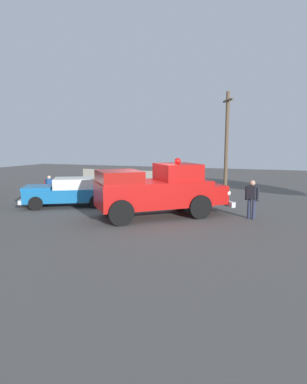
# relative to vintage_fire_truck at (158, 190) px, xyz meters

# --- Properties ---
(ground_plane) EXTENTS (60.00, 60.00, 0.00)m
(ground_plane) POSITION_rel_vintage_fire_truck_xyz_m (0.47, 0.32, -1.20)
(ground_plane) COLOR #514F4C
(vintage_fire_truck) EXTENTS (5.91, 5.55, 2.59)m
(vintage_fire_truck) POSITION_rel_vintage_fire_truck_xyz_m (0.00, 0.00, 0.00)
(vintage_fire_truck) COLOR black
(vintage_fire_truck) RESTS_ON ground
(classic_hot_rod) EXTENTS (4.69, 3.82, 1.46)m
(classic_hot_rod) POSITION_rel_vintage_fire_truck_xyz_m (5.26, -0.62, -0.45)
(classic_hot_rod) COLOR black
(classic_hot_rod) RESTS_ON ground
(lawn_chair_near_truck) EXTENTS (0.64, 0.64, 1.02)m
(lawn_chair_near_truck) POSITION_rel_vintage_fire_truck_xyz_m (8.15, -2.85, -0.61)
(lawn_chair_near_truck) COLOR #B7BABF
(lawn_chair_near_truck) RESTS_ON ground
(lawn_chair_by_car) EXTENTS (0.57, 0.56, 1.02)m
(lawn_chair_by_car) POSITION_rel_vintage_fire_truck_xyz_m (0.15, -3.61, -0.61)
(lawn_chair_by_car) COLOR #B7BABF
(lawn_chair_by_car) RESTS_ON ground
(lawn_chair_spare) EXTENTS (0.52, 0.50, 1.02)m
(lawn_chair_spare) POSITION_rel_vintage_fire_truck_xyz_m (-0.29, -3.15, -0.61)
(lawn_chair_spare) COLOR #B7BABF
(lawn_chair_spare) RESTS_ON ground
(spectator_seated) EXTENTS (0.63, 0.54, 1.29)m
(spectator_seated) POSITION_rel_vintage_fire_truck_xyz_m (8.03, -2.80, -0.50)
(spectator_seated) COLOR #383842
(spectator_seated) RESTS_ON ground
(spectator_standing) EXTENTS (0.63, 0.40, 1.68)m
(spectator_standing) POSITION_rel_vintage_fire_truck_xyz_m (-3.90, -0.97, -0.23)
(spectator_standing) COLOR #2D334C
(spectator_standing) RESTS_ON ground
(utility_pole) EXTENTS (0.92, 1.55, 6.76)m
(utility_pole) POSITION_rel_vintage_fire_truck_xyz_m (-1.43, -10.08, 2.33)
(utility_pole) COLOR brown
(utility_pole) RESTS_ON ground
(traffic_cone) EXTENTS (0.40, 0.40, 0.64)m
(traffic_cone) POSITION_rel_vintage_fire_truck_xyz_m (-0.67, -3.61, -0.89)
(traffic_cone) COLOR orange
(traffic_cone) RESTS_ON ground
(background_fence) EXTENTS (9.54, 0.12, 0.90)m
(background_fence) POSITION_rel_vintage_fire_truck_xyz_m (7.23, -12.62, -0.75)
(background_fence) COLOR #A8A393
(background_fence) RESTS_ON ground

